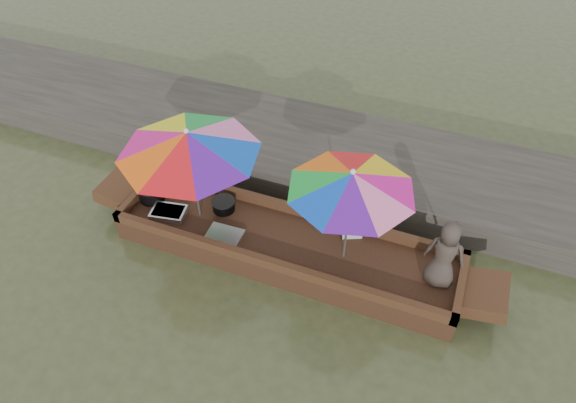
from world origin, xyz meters
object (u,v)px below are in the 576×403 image
(tray_scallop, at_px, (225,235))
(umbrella_bow, at_px, (193,175))
(cooking_pot, at_px, (151,193))
(charcoal_grill, at_px, (224,206))
(vendor, at_px, (445,254))
(boat_hull, at_px, (285,247))
(tray_crayfish, at_px, (169,213))
(supply_bag, at_px, (352,227))
(umbrella_stern, at_px, (348,216))

(tray_scallop, bearing_deg, umbrella_bow, 153.34)
(cooking_pot, relative_size, charcoal_grill, 1.17)
(vendor, bearing_deg, boat_hull, 4.61)
(tray_crayfish, height_order, charcoal_grill, charcoal_grill)
(tray_crayfish, xyz_separation_m, umbrella_bow, (0.43, 0.18, 0.73))
(supply_bag, bearing_deg, tray_scallop, -156.48)
(charcoal_grill, bearing_deg, cooking_pot, -171.06)
(boat_hull, relative_size, supply_bag, 17.78)
(cooking_pot, xyz_separation_m, tray_crayfish, (0.43, -0.23, -0.06))
(tray_scallop, xyz_separation_m, umbrella_bow, (-0.55, 0.28, 0.74))
(charcoal_grill, height_order, umbrella_stern, umbrella_stern)
(tray_crayfish, height_order, tray_scallop, tray_crayfish)
(cooking_pot, bearing_deg, umbrella_stern, -0.84)
(boat_hull, distance_m, umbrella_bow, 1.68)
(tray_crayfish, bearing_deg, vendor, 3.24)
(charcoal_grill, relative_size, umbrella_bow, 0.17)
(charcoal_grill, height_order, umbrella_bow, umbrella_bow)
(charcoal_grill, bearing_deg, tray_scallop, -62.30)
(tray_crayfish, distance_m, vendor, 3.99)
(cooking_pot, distance_m, supply_bag, 3.11)
(boat_hull, bearing_deg, umbrella_bow, 180.00)
(boat_hull, bearing_deg, vendor, 1.17)
(boat_hull, xyz_separation_m, vendor, (2.14, 0.04, 0.70))
(umbrella_bow, xyz_separation_m, umbrella_stern, (2.25, 0.00, 0.00))
(cooking_pot, bearing_deg, tray_crayfish, -27.71)
(supply_bag, height_order, umbrella_stern, umbrella_stern)
(cooking_pot, height_order, charcoal_grill, cooking_pot)
(vendor, bearing_deg, cooking_pot, 3.41)
(cooking_pot, height_order, umbrella_stern, umbrella_stern)
(cooking_pot, bearing_deg, tray_scallop, -12.92)
(charcoal_grill, bearing_deg, tray_crayfish, -150.48)
(supply_bag, bearing_deg, tray_crayfish, -166.65)
(tray_scallop, height_order, vendor, vendor)
(boat_hull, distance_m, tray_crayfish, 1.83)
(boat_hull, relative_size, umbrella_stern, 3.05)
(tray_crayfish, height_order, umbrella_bow, umbrella_bow)
(cooking_pot, distance_m, tray_scallop, 1.45)
(cooking_pot, xyz_separation_m, charcoal_grill, (1.15, 0.18, -0.02))
(tray_scallop, bearing_deg, umbrella_stern, 9.31)
(boat_hull, bearing_deg, umbrella_stern, 0.00)
(vendor, distance_m, umbrella_stern, 1.30)
(cooking_pot, height_order, vendor, vendor)
(tray_scallop, bearing_deg, charcoal_grill, 117.70)
(vendor, bearing_deg, supply_bag, -13.97)
(boat_hull, xyz_separation_m, umbrella_bow, (-1.38, 0.00, 0.95))
(supply_bag, relative_size, vendor, 0.27)
(tray_scallop, relative_size, charcoal_grill, 1.51)
(tray_crayfish, xyz_separation_m, charcoal_grill, (0.72, 0.41, 0.03))
(cooking_pot, xyz_separation_m, vendor, (4.38, -0.00, 0.42))
(cooking_pot, relative_size, supply_bag, 1.40)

